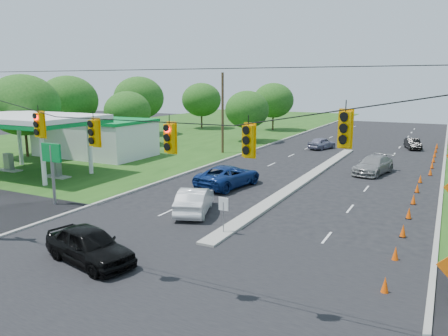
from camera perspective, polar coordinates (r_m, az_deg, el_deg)
The scene contains 36 objects.
ground at distance 18.72m, azimuth -8.79°, elevation -14.19°, with size 160.00×160.00×0.00m, color black.
grass_left at distance 52.92m, azimuth -22.56°, elevation 1.66°, with size 40.00×160.00×0.06m, color #1E4714.
cross_street at distance 18.72m, azimuth -8.79°, elevation -14.19°, with size 160.00×14.00×0.02m, color black.
curb_left at distance 48.70m, azimuth 2.32°, elevation 1.75°, with size 0.25×110.00×0.16m, color gray.
curb_right at distance 44.31m, azimuth 26.74°, elevation -0.40°, with size 0.25×110.00×0.16m, color gray.
median at distance 36.91m, azimuth 10.68°, elevation -1.50°, with size 1.00×34.00×0.18m, color gray.
median_sign at distance 22.98m, azimuth -0.07°, elevation -5.29°, with size 0.55×0.06×2.05m.
signal_span at distance 16.45m, azimuth -11.49°, elevation 0.41°, with size 25.60×0.32×9.00m.
utility_pole_far_left at distance 49.22m, azimuth -0.19°, elevation 7.14°, with size 0.28×0.28×9.00m, color #422D1C.
gas_station at distance 48.09m, azimuth -17.64°, elevation 4.21°, with size 18.40×19.70×5.20m.
cone_0 at distance 18.33m, azimuth 20.28°, elevation -14.17°, with size 0.32×0.32×0.70m, color #FC5207.
cone_1 at distance 21.55m, azimuth 21.48°, elevation -10.38°, with size 0.32×0.32×0.70m, color #FC5207.
cone_2 at distance 24.84m, azimuth 22.35°, elevation -7.58°, with size 0.32×0.32×0.70m, color #FC5207.
cone_3 at distance 28.18m, azimuth 23.00°, elevation -5.44°, with size 0.32×0.32×0.70m, color #FC5207.
cone_4 at distance 31.56m, azimuth 23.52°, elevation -3.76°, with size 0.32×0.32×0.70m, color #FC5207.
cone_5 at distance 34.96m, azimuth 23.93°, elevation -2.40°, with size 0.32×0.32×0.70m, color #FC5207.
cone_6 at distance 38.38m, azimuth 24.26°, elevation -1.28°, with size 0.32×0.32×0.70m, color #FC5207.
cone_7 at distance 41.80m, azimuth 25.37°, elevation -0.42°, with size 0.32×0.32×0.70m, color #FC5207.
cone_8 at distance 45.24m, azimuth 25.54°, elevation 0.38°, with size 0.32×0.32×0.70m, color #FC5207.
cone_9 at distance 48.70m, azimuth 25.69°, elevation 1.06°, with size 0.32×0.32×0.70m, color #FC5207.
cone_10 at distance 52.15m, azimuth 25.83°, elevation 1.65°, with size 0.32×0.32×0.70m, color #FC5207.
cone_11 at distance 55.62m, azimuth 25.94°, elevation 2.17°, with size 0.32×0.32×0.70m, color #FC5207.
cone_12 at distance 59.09m, azimuth 26.04°, elevation 2.63°, with size 0.32×0.32×0.70m, color #FC5207.
tree_1 at distance 51.11m, azimuth -24.75°, elevation 7.48°, with size 7.56×7.56×8.82m.
tree_2 at distance 56.72m, azimuth -12.49°, elevation 7.25°, with size 5.88×5.88×6.86m.
tree_3 at distance 68.19m, azimuth -11.06°, elevation 8.97°, with size 7.56×7.56×8.82m.
tree_4 at distance 75.91m, azimuth -2.96°, elevation 8.90°, with size 6.72×6.72×7.84m.
tree_5 at distance 58.87m, azimuth 3.03°, elevation 7.63°, with size 5.88×5.88×6.86m.
tree_6 at distance 73.45m, azimuth 6.46°, elevation 8.77°, with size 6.72×6.72×7.84m.
tree_14 at distance 60.67m, azimuth -19.65°, elevation 8.28°, with size 7.56×7.56×8.82m.
black_sedan at distance 20.61m, azimuth -17.17°, elevation -9.62°, with size 1.98×4.91×1.67m, color black.
white_sedan at distance 27.01m, azimuth -3.86°, elevation -4.25°, with size 1.71×4.89×1.61m, color silver.
blue_pickup at distance 33.73m, azimuth 0.59°, elevation -1.04°, with size 2.78×6.03×1.68m, color navy.
silver_car_far at distance 40.59m, azimuth 18.93°, elevation 0.37°, with size 2.20×5.41×1.57m, color gray.
silver_car_oncoming at distance 54.03m, azimuth 12.65°, elevation 3.19°, with size 1.67×4.16×1.42m, color slate.
dark_car_receding at distance 57.35m, azimuth 23.44°, elevation 2.93°, with size 1.38×3.96×1.31m, color black.
Camera 1 is at (10.11, -13.58, 7.99)m, focal length 35.00 mm.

